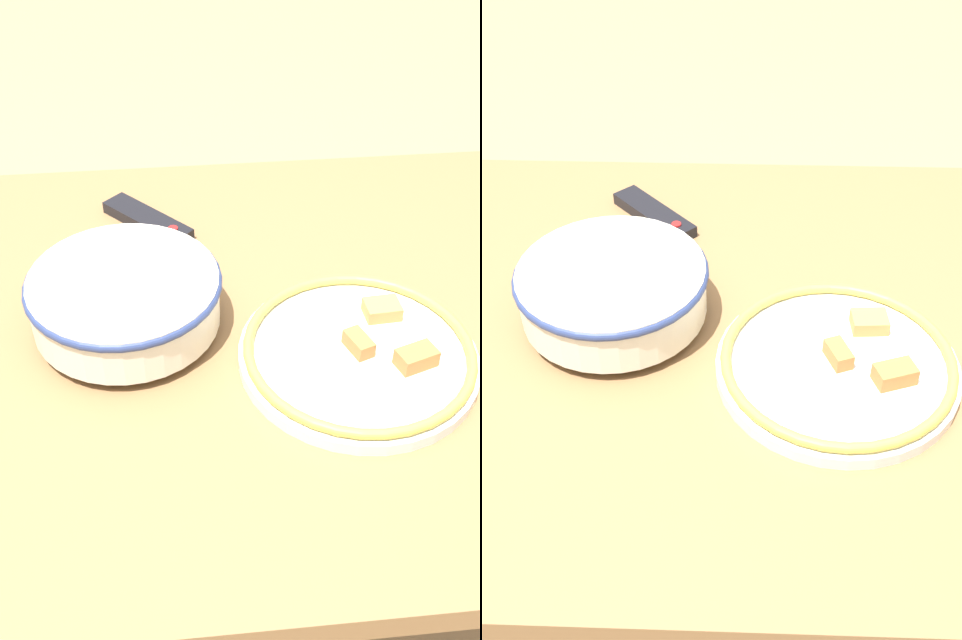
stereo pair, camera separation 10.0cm
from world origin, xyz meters
TOP-DOWN VIEW (x-y plane):
  - ground_plane at (0.00, 0.00)m, footprint 8.00×8.00m
  - dining_table at (0.00, 0.00)m, footprint 1.54×0.90m
  - noodle_bowl at (-0.10, 0.01)m, footprint 0.27×0.27m
  - food_plate at (0.21, -0.09)m, footprint 0.32×0.32m
  - tv_remote at (-0.07, 0.26)m, footprint 0.15×0.16m

SIDE VIEW (x-z plane):
  - ground_plane at x=0.00m, z-range 0.00..0.00m
  - dining_table at x=0.00m, z-range 0.30..1.08m
  - tv_remote at x=-0.07m, z-range 0.77..0.79m
  - food_plate at x=0.21m, z-range 0.77..0.81m
  - noodle_bowl at x=-0.10m, z-range 0.78..0.87m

